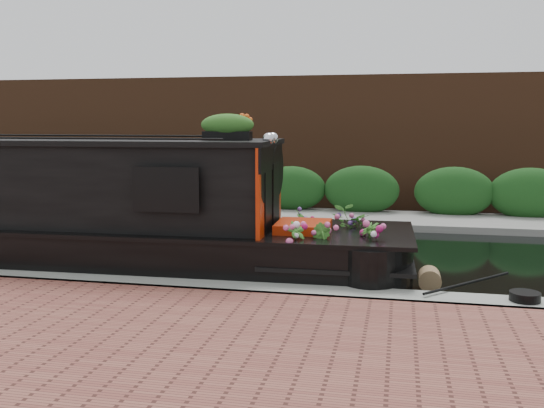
# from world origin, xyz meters

# --- Properties ---
(ground) EXTENTS (80.00, 80.00, 0.00)m
(ground) POSITION_xyz_m (0.00, 0.00, 0.00)
(ground) COLOR black
(ground) RESTS_ON ground
(near_bank_coping) EXTENTS (40.00, 0.60, 0.50)m
(near_bank_coping) POSITION_xyz_m (0.00, -3.30, 0.00)
(near_bank_coping) COLOR gray
(near_bank_coping) RESTS_ON ground
(far_bank_path) EXTENTS (40.00, 2.40, 0.34)m
(far_bank_path) POSITION_xyz_m (0.00, 4.20, 0.00)
(far_bank_path) COLOR gray
(far_bank_path) RESTS_ON ground
(far_hedge) EXTENTS (40.00, 1.10, 2.80)m
(far_hedge) POSITION_xyz_m (0.00, 5.10, 0.00)
(far_hedge) COLOR #194517
(far_hedge) RESTS_ON ground
(far_brick_wall) EXTENTS (40.00, 1.00, 8.00)m
(far_brick_wall) POSITION_xyz_m (0.00, 7.20, 0.00)
(far_brick_wall) COLOR #522F1B
(far_brick_wall) RESTS_ON ground
(narrowboat) EXTENTS (12.84, 2.57, 2.99)m
(narrowboat) POSITION_xyz_m (-3.33, -2.04, 0.89)
(narrowboat) COLOR black
(narrowboat) RESTS_ON ground
(rope_fender) EXTENTS (0.35, 0.41, 0.35)m
(rope_fender) POSITION_xyz_m (3.62, -2.04, 0.17)
(rope_fender) COLOR olive
(rope_fender) RESTS_ON ground
(coiled_mooring_rope) EXTENTS (0.40, 0.40, 0.12)m
(coiled_mooring_rope) POSITION_xyz_m (4.80, -3.24, 0.31)
(coiled_mooring_rope) COLOR black
(coiled_mooring_rope) RESTS_ON near_bank_coping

